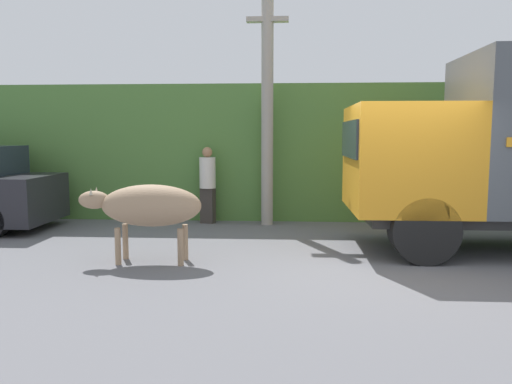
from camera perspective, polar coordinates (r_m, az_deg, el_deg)
name	(u,v)px	position (r m, az deg, el deg)	size (l,w,h in m)	color
ground_plane	(393,267)	(7.87, 15.34, -8.27)	(60.00, 60.00, 0.00)	slate
hillside_embankment	(344,150)	(14.23, 10.03, 4.77)	(32.00, 5.58, 3.13)	#4C7A38
building_backdrop	(240,161)	(12.92, -1.84, 3.60)	(5.83, 2.70, 2.61)	#99ADB7
brown_cow	(148,206)	(7.88, -12.22, -1.59)	(1.92, 0.65, 1.22)	#9E7F60
pedestrian_on_hill	(208,182)	(11.23, -5.55, 1.18)	(0.44, 0.44, 1.71)	#38332D
utility_pole	(267,106)	(10.98, 1.30, 9.84)	(0.90, 0.26, 5.03)	#9E998E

